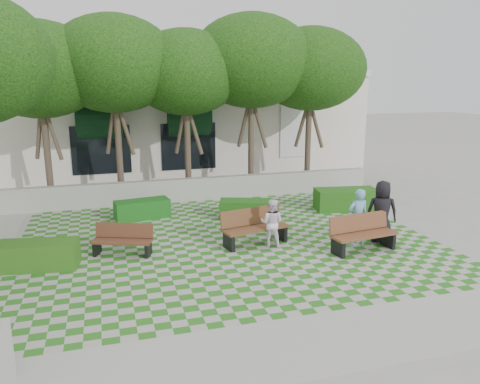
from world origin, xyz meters
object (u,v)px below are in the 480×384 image
object	(u,v)px
hedge_east	(346,199)
hedge_midright	(247,209)
hedge_midleft	(142,209)
person_dark	(382,212)
bench_mid	(254,227)
bench_west	(123,240)
hedge_west	(38,255)
person_blue	(358,217)
bench_east	(362,234)
person_white	(272,223)

from	to	relation	value
hedge_east	hedge_midright	distance (m)	3.85
hedge_midleft	person_dark	size ratio (longest dim) A/B	1.00
bench_mid	bench_west	xyz separation A→B (m)	(-3.75, 0.20, -0.09)
hedge_east	person_dark	size ratio (longest dim) A/B	1.20
bench_mid	hedge_west	bearing A→B (deg)	169.32
hedge_east	person_dark	xyz separation A→B (m)	(-0.73, -3.43, 0.54)
bench_west	person_blue	xyz separation A→B (m)	(6.59, -1.16, 0.44)
bench_east	person_dark	bearing A→B (deg)	21.93
bench_mid	person_dark	bearing A→B (deg)	-25.56
bench_mid	hedge_midright	distance (m)	2.60
bench_west	person_blue	size ratio (longest dim) A/B	1.01
bench_west	hedge_east	xyz separation A→B (m)	(8.15, 2.36, -0.02)
bench_mid	hedge_midright	bearing A→B (deg)	65.65
person_white	hedge_west	bearing A→B (deg)	29.64
hedge_west	person_blue	size ratio (longest dim) A/B	1.17
bench_east	hedge_midright	xyz separation A→B (m)	(-2.21, 3.93, -0.17)
bench_east	bench_west	bearing A→B (deg)	159.06
hedge_east	person_blue	bearing A→B (deg)	-113.99
bench_west	hedge_east	size ratio (longest dim) A/B	0.77
hedge_east	hedge_west	world-z (taller)	hedge_east
hedge_midleft	hedge_west	xyz separation A→B (m)	(-2.96, -3.72, 0.02)
bench_mid	hedge_midleft	distance (m)	4.62
hedge_midright	hedge_west	world-z (taller)	hedge_west
bench_west	hedge_west	xyz separation A→B (m)	(-2.15, -0.36, -0.06)
bench_east	hedge_east	bearing A→B (deg)	60.12
hedge_east	hedge_midleft	bearing A→B (deg)	172.24
person_dark	person_white	distance (m)	3.31
bench_east	bench_mid	size ratio (longest dim) A/B	0.97
hedge_east	bench_west	bearing A→B (deg)	-163.86
bench_mid	hedge_east	bearing A→B (deg)	17.96
hedge_east	person_white	xyz separation A→B (m)	(-3.98, -2.87, 0.31)
hedge_midleft	hedge_west	size ratio (longest dim) A/B	0.93
person_dark	person_white	xyz separation A→B (m)	(-3.25, 0.56, -0.23)
bench_east	person_dark	size ratio (longest dim) A/B	1.08
hedge_midleft	hedge_west	bearing A→B (deg)	-128.56
bench_east	hedge_west	distance (m)	8.75
hedge_east	person_white	world-z (taller)	person_white
bench_east	hedge_midright	size ratio (longest dim) A/B	1.09
hedge_east	hedge_midright	xyz separation A→B (m)	(-3.85, -0.02, -0.07)
hedge_east	hedge_midleft	distance (m)	7.41
bench_east	hedge_east	size ratio (longest dim) A/B	0.90
person_dark	hedge_midleft	bearing A→B (deg)	-10.16
bench_east	hedge_west	world-z (taller)	bench_east
bench_east	hedge_midleft	bearing A→B (deg)	131.80
bench_east	person_dark	world-z (taller)	person_dark
person_dark	bench_mid	bearing A→B (deg)	10.29
hedge_east	hedge_midright	world-z (taller)	hedge_east
hedge_east	person_white	distance (m)	4.91
bench_mid	person_white	distance (m)	0.56
person_blue	person_dark	distance (m)	0.85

